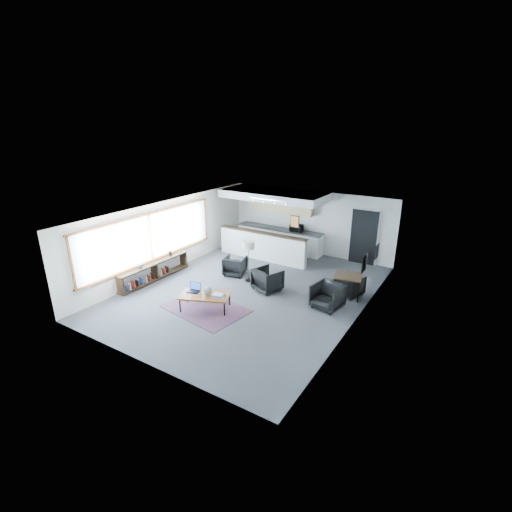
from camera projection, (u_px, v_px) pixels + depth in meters
The scene contains 21 objects.
room at pixel (250, 253), 11.64m from camera, with size 7.02×9.02×2.62m.
window at pixel (150, 238), 12.59m from camera, with size 0.10×5.95×1.66m.
console at pixel (154, 272), 12.78m from camera, with size 0.35×3.00×0.80m.
kitchenette at pixel (275, 221), 15.16m from camera, with size 4.20×1.96×2.60m.
doorway at pixel (364, 237), 14.09m from camera, with size 1.10×0.12×2.15m.
track_light at pixel (269, 201), 13.26m from camera, with size 1.60×0.07×0.15m.
wall_art_lower at pixel (364, 263), 10.15m from camera, with size 0.03×0.38×0.48m.
wall_art_upper at pixel (377, 251), 11.20m from camera, with size 0.03×0.34×0.44m.
kilim_rug at pixel (206, 309), 10.93m from camera, with size 2.57×1.95×0.01m.
coffee_table at pixel (205, 296), 10.78m from camera, with size 1.61×1.26×0.46m.
laptop at pixel (194, 289), 10.98m from camera, with size 0.40×0.35×0.26m.
ceramic_pot at pixel (208, 291), 10.71m from camera, with size 0.26×0.26×0.26m.
book_stack at pixel (219, 296), 10.60m from camera, with size 0.39×0.34×0.10m.
coaster at pixel (200, 298), 10.55m from camera, with size 0.12×0.12×0.01m.
armchair_left at pixel (235, 265), 13.24m from camera, with size 0.73×0.68×0.75m, color black.
armchair_right at pixel (268, 278), 12.01m from camera, with size 0.79×0.74×0.81m, color black.
floor_lamp at pixel (249, 246), 12.44m from camera, with size 0.43×0.43×1.44m.
dining_table at pixel (348, 277), 11.54m from camera, with size 0.98×0.98×0.69m.
dining_chair_near at pixel (328, 297), 10.86m from camera, with size 0.69×0.64×0.71m, color black.
dining_chair_far at pixel (350, 286), 11.71m from camera, with size 0.61×0.57×0.63m, color black.
microwave at pixel (296, 227), 15.22m from camera, with size 0.52×0.29×0.35m, color black.
Camera 1 is at (5.96, -9.20, 5.22)m, focal length 26.00 mm.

